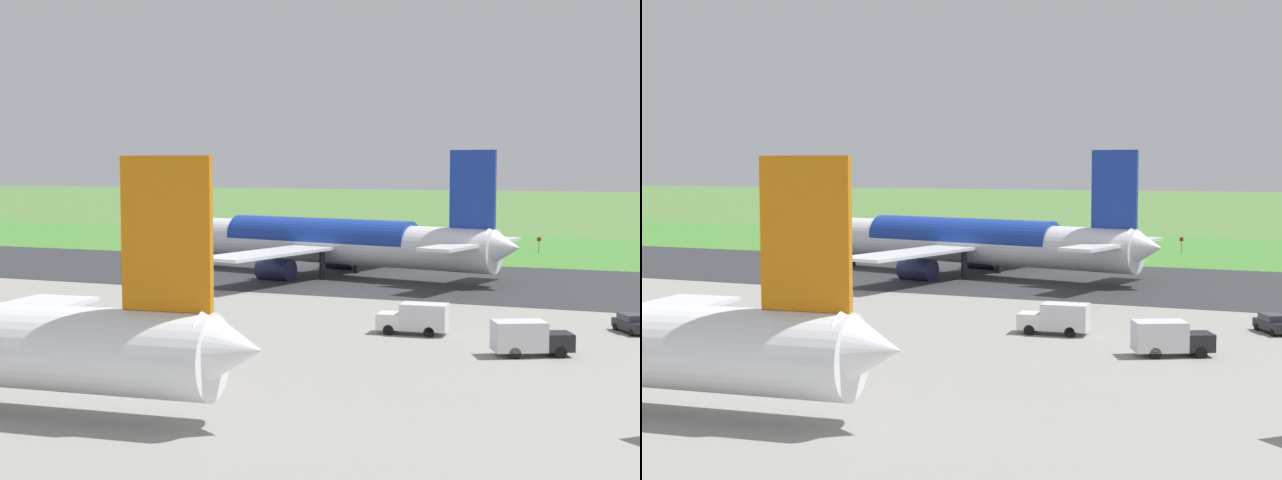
# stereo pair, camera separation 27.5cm
# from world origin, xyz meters

# --- Properties ---
(ground_plane) EXTENTS (800.00, 800.00, 0.00)m
(ground_plane) POSITION_xyz_m (0.00, 0.00, 0.00)
(ground_plane) COLOR #547F3D
(runway_asphalt) EXTENTS (600.00, 36.81, 0.06)m
(runway_asphalt) POSITION_xyz_m (0.00, 0.00, 0.03)
(runway_asphalt) COLOR #2D3033
(runway_asphalt) RESTS_ON ground
(apron_concrete) EXTENTS (440.00, 110.00, 0.05)m
(apron_concrete) POSITION_xyz_m (0.00, 65.60, 0.03)
(apron_concrete) COLOR gray
(apron_concrete) RESTS_ON ground
(grass_verge_foreground) EXTENTS (600.00, 80.00, 0.04)m
(grass_verge_foreground) POSITION_xyz_m (0.00, -35.15, 0.02)
(grass_verge_foreground) COLOR #478534
(grass_verge_foreground) RESTS_ON ground
(airliner_main) EXTENTS (53.78, 44.30, 15.88)m
(airliner_main) POSITION_xyz_m (7.17, 0.08, 4.35)
(airliner_main) COLOR white
(airliner_main) RESTS_ON ground
(service_truck_baggage) EXTENTS (5.97, 2.72, 2.65)m
(service_truck_baggage) POSITION_xyz_m (-15.90, 36.42, 1.40)
(service_truck_baggage) COLOR silver
(service_truck_baggage) RESTS_ON ground
(service_car_followme) EXTENTS (3.73, 4.52, 1.62)m
(service_car_followme) POSITION_xyz_m (-32.54, 28.86, 0.84)
(service_car_followme) COLOR black
(service_car_followme) RESTS_ON ground
(service_truck_fuel) EXTENTS (6.20, 4.59, 2.65)m
(service_truck_fuel) POSITION_xyz_m (-26.08, 41.84, 1.40)
(service_truck_fuel) COLOR black
(service_truck_fuel) RESTS_ON ground
(no_stopping_sign) EXTENTS (0.60, 0.10, 2.67)m
(no_stopping_sign) POSITION_xyz_m (-13.88, -39.00, 1.58)
(no_stopping_sign) COLOR slate
(no_stopping_sign) RESTS_ON ground
(traffic_cone_orange) EXTENTS (0.40, 0.40, 0.55)m
(traffic_cone_orange) POSITION_xyz_m (-9.42, -34.67, 0.28)
(traffic_cone_orange) COLOR orange
(traffic_cone_orange) RESTS_ON ground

